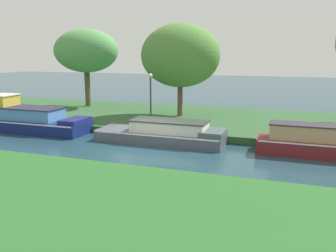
{
  "coord_description": "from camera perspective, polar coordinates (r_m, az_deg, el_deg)",
  "views": [
    {
      "loc": [
        6.55,
        -15.87,
        4.62
      ],
      "look_at": [
        0.52,
        1.2,
        0.9
      ],
      "focal_mm": 37.9,
      "sensor_mm": 36.0,
      "label": 1
    }
  ],
  "objects": [
    {
      "name": "mooring_post_near",
      "position": [
        18.76,
        24.35,
        -1.53
      ],
      "size": [
        0.19,
        0.19,
        0.58
      ],
      "primitive_type": "cylinder",
      "color": "#4E3624",
      "rests_on": "riverbank_far"
    },
    {
      "name": "riverbank_far",
      "position": [
        24.19,
        3.42,
        1.06
      ],
      "size": [
        72.0,
        10.0,
        0.4
      ],
      "primitive_type": "cube",
      "color": "#2E562F",
      "rests_on": "ground_plane"
    },
    {
      "name": "ground_plane",
      "position": [
        17.78,
        -2.87,
        -3.47
      ],
      "size": [
        120.0,
        120.0,
        0.0
      ],
      "primitive_type": "plane",
      "color": "#203E4B"
    },
    {
      "name": "slate_barge",
      "position": [
        18.63,
        -0.57,
        -1.16
      ],
      "size": [
        6.83,
        2.04,
        1.21
      ],
      "color": "#4E505C",
      "rests_on": "ground_plane"
    },
    {
      "name": "navy_narrowboat",
      "position": [
        23.01,
        -21.38,
        0.99
      ],
      "size": [
        7.16,
        2.28,
        2.15
      ],
      "color": "navy",
      "rests_on": "ground_plane"
    },
    {
      "name": "riverbank_near",
      "position": [
        10.47,
        -22.52,
        -14.3
      ],
      "size": [
        72.0,
        10.0,
        0.4
      ],
      "primitive_type": "cube",
      "color": "#285E27",
      "rests_on": "ground_plane"
    },
    {
      "name": "willow_tree_centre",
      "position": [
        24.06,
        1.95,
        11.24
      ],
      "size": [
        5.39,
        4.15,
        6.19
      ],
      "color": "brown",
      "rests_on": "riverbank_far"
    },
    {
      "name": "willow_tree_left",
      "position": [
        29.37,
        -13.1,
        11.66
      ],
      "size": [
        5.43,
        3.75,
        6.13
      ],
      "color": "brown",
      "rests_on": "riverbank_far"
    },
    {
      "name": "lamp_post",
      "position": [
        21.2,
        -2.82,
        5.35
      ],
      "size": [
        0.24,
        0.24,
        3.06
      ],
      "color": "#333338",
      "rests_on": "riverbank_far"
    }
  ]
}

